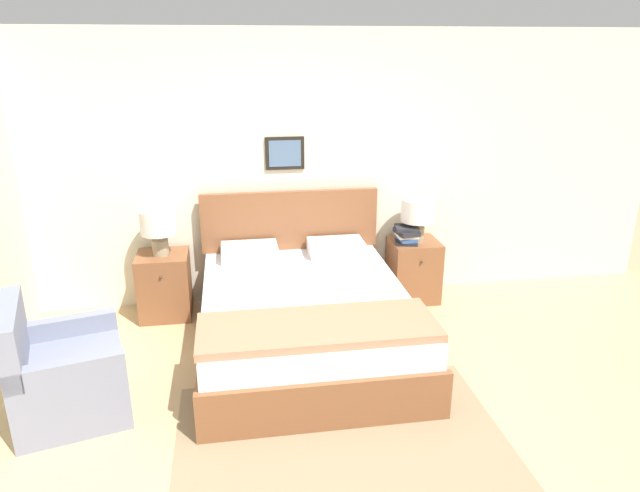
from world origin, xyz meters
TOP-DOWN VIEW (x-y plane):
  - ground_plane at (0.00, 0.00)m, footprint 16.00×16.00m
  - wall_back at (-0.00, 2.64)m, footprint 7.46×0.09m
  - area_rug_main at (-0.02, 0.18)m, footprint 2.14×1.69m
  - bed at (-0.10, 1.48)m, footprint 1.71×2.18m
  - armchair at (-1.85, 0.87)m, footprint 0.88×0.91m
  - nightstand_near_window at (-1.31, 2.34)m, footprint 0.47×0.47m
  - nightstand_by_door at (1.12, 2.34)m, footprint 0.47×0.47m
  - table_lamp_near_window at (-1.31, 2.33)m, footprint 0.32×0.32m
  - table_lamp_by_door at (1.13, 2.33)m, footprint 0.32×0.32m
  - book_thick_bottom at (1.01, 2.29)m, footprint 0.24×0.25m
  - book_hardcover_middle at (1.01, 2.29)m, footprint 0.17×0.22m
  - book_novel_upper at (1.01, 2.29)m, footprint 0.19×0.21m
  - book_slim_near_top at (1.01, 2.29)m, footprint 0.22×0.27m
  - book_paperback_top at (1.01, 2.29)m, footprint 0.25×0.24m

SIDE VIEW (x-z plane):
  - ground_plane at x=0.00m, z-range 0.00..0.00m
  - area_rug_main at x=-0.02m, z-range 0.00..0.01m
  - armchair at x=-1.85m, z-range -0.14..0.72m
  - bed at x=-0.10m, z-range -0.26..0.86m
  - nightstand_near_window at x=-1.31m, z-range 0.00..0.61m
  - nightstand_by_door at x=1.12m, z-range 0.00..0.61m
  - book_thick_bottom at x=1.01m, z-range 0.61..0.64m
  - book_hardcover_middle at x=1.01m, z-range 0.64..0.68m
  - book_novel_upper at x=1.01m, z-range 0.68..0.71m
  - book_slim_near_top at x=1.01m, z-range 0.71..0.75m
  - book_paperback_top at x=1.01m, z-range 0.75..0.79m
  - table_lamp_near_window at x=-1.31m, z-range 0.69..1.12m
  - table_lamp_by_door at x=1.13m, z-range 0.69..1.12m
  - wall_back at x=0.00m, z-range 0.00..2.60m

